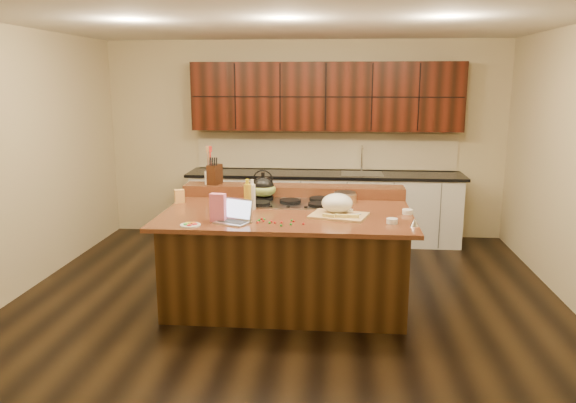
{
  "coord_description": "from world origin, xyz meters",
  "views": [
    {
      "loc": [
        0.5,
        -5.31,
        2.17
      ],
      "look_at": [
        0.0,
        0.05,
        1.0
      ],
      "focal_mm": 35.0,
      "sensor_mm": 36.0,
      "label": 1
    }
  ],
  "objects": [
    {
      "name": "pink_bag",
      "position": [
        -0.58,
        -0.48,
        1.05
      ],
      "size": [
        0.15,
        0.09,
        0.26
      ],
      "primitive_type": "cube",
      "rotation": [
        0.0,
        0.0,
        -0.14
      ],
      "color": "#E0698A",
      "rests_on": "island"
    },
    {
      "name": "gumdrop_3",
      "position": [
        -0.22,
        -0.49,
        0.93
      ],
      "size": [
        0.02,
        0.02,
        0.02
      ],
      "primitive_type": "ellipsoid",
      "color": "#198C26",
      "rests_on": "island"
    },
    {
      "name": "utensil_crock",
      "position": [
        -0.93,
        0.7,
        1.11
      ],
      "size": [
        0.14,
        0.14,
        0.14
      ],
      "primitive_type": "cylinder",
      "rotation": [
        0.0,
        0.0,
        -0.23
      ],
      "color": "white",
      "rests_on": "back_ledge"
    },
    {
      "name": "ramekin_c",
      "position": [
        0.58,
        -0.08,
        0.94
      ],
      "size": [
        0.11,
        0.11,
        0.04
      ],
      "primitive_type": "cylinder",
      "rotation": [
        0.0,
        0.0,
        0.14
      ],
      "color": "white",
      "rests_on": "island"
    },
    {
      "name": "gumdrop_10",
      "position": [
        0.1,
        -0.45,
        0.93
      ],
      "size": [
        0.02,
        0.02,
        0.02
      ],
      "primitive_type": "ellipsoid",
      "color": "red",
      "rests_on": "island"
    },
    {
      "name": "ramekin_a",
      "position": [
        0.97,
        -0.41,
        0.94
      ],
      "size": [
        0.13,
        0.13,
        0.04
      ],
      "primitive_type": "cylinder",
      "rotation": [
        0.0,
        0.0,
        0.36
      ],
      "color": "white",
      "rests_on": "island"
    },
    {
      "name": "laptop",
      "position": [
        -0.43,
        -0.49,
        0.97
      ],
      "size": [
        0.36,
        0.33,
        0.2
      ],
      "rotation": [
        0.0,
        0.0,
        -0.4
      ],
      "color": "#B7B7BC",
      "rests_on": "island"
    },
    {
      "name": "gumdrop_11",
      "position": [
        0.08,
        -0.42,
        0.93
      ],
      "size": [
        0.02,
        0.02,
        0.02
      ],
      "primitive_type": "ellipsoid",
      "color": "#198C26",
      "rests_on": "island"
    },
    {
      "name": "gumdrop_7",
      "position": [
        -0.11,
        -0.52,
        0.93
      ],
      "size": [
        0.02,
        0.02,
        0.02
      ],
      "primitive_type": "ellipsoid",
      "color": "#198C26",
      "rests_on": "island"
    },
    {
      "name": "room",
      "position": [
        0.0,
        0.0,
        1.35
      ],
      "size": [
        5.52,
        5.02,
        2.72
      ],
      "color": "black",
      "rests_on": "ground"
    },
    {
      "name": "gumdrop_13",
      "position": [
        0.0,
        -0.61,
        0.93
      ],
      "size": [
        0.02,
        0.02,
        0.02
      ],
      "primitive_type": "ellipsoid",
      "color": "#198C26",
      "rests_on": "island"
    },
    {
      "name": "back_ledge",
      "position": [
        0.0,
        0.7,
        0.98
      ],
      "size": [
        2.4,
        0.3,
        0.12
      ],
      "primitive_type": "cube",
      "color": "black",
      "rests_on": "island"
    },
    {
      "name": "gumdrop_9",
      "position": [
        0.08,
        -0.56,
        0.93
      ],
      "size": [
        0.02,
        0.02,
        0.02
      ],
      "primitive_type": "ellipsoid",
      "color": "#198C26",
      "rests_on": "island"
    },
    {
      "name": "knife_block",
      "position": [
        -0.87,
        0.7,
        1.15
      ],
      "size": [
        0.15,
        0.2,
        0.22
      ],
      "primitive_type": "cube",
      "rotation": [
        0.0,
        0.0,
        -0.28
      ],
      "color": "black",
      "rests_on": "back_ledge"
    },
    {
      "name": "kettle",
      "position": [
        -0.3,
        0.43,
        1.07
      ],
      "size": [
        0.31,
        0.31,
        0.21
      ],
      "primitive_type": "ellipsoid",
      "rotation": [
        0.0,
        0.0,
        0.38
      ],
      "color": "black",
      "rests_on": "cooktop"
    },
    {
      "name": "gumdrop_8",
      "position": [
        -0.2,
        -0.39,
        0.93
      ],
      "size": [
        0.02,
        0.02,
        0.02
      ],
      "primitive_type": "ellipsoid",
      "color": "red",
      "rests_on": "island"
    },
    {
      "name": "gumdrop_2",
      "position": [
        -0.1,
        -0.48,
        0.93
      ],
      "size": [
        0.02,
        0.02,
        0.02
      ],
      "primitive_type": "ellipsoid",
      "color": "red",
      "rests_on": "island"
    },
    {
      "name": "ramekin_b",
      "position": [
        1.15,
        -0.04,
        0.94
      ],
      "size": [
        0.1,
        0.1,
        0.04
      ],
      "primitive_type": "cylinder",
      "rotation": [
        0.0,
        0.0,
        0.01
      ],
      "color": "white",
      "rests_on": "island"
    },
    {
      "name": "wooden_tray",
      "position": [
        0.49,
        -0.15,
        1.01
      ],
      "size": [
        0.59,
        0.49,
        0.21
      ],
      "rotation": [
        0.0,
        0.0,
        -0.27
      ],
      "color": "tan",
      "rests_on": "island"
    },
    {
      "name": "kitchen_timer",
      "position": [
        1.16,
        -0.49,
        0.96
      ],
      "size": [
        0.1,
        0.1,
        0.07
      ],
      "primitive_type": "cone",
      "rotation": [
        0.0,
        0.0,
        -0.39
      ],
      "color": "silver",
      "rests_on": "island"
    },
    {
      "name": "cooktop",
      "position": [
        0.0,
        0.3,
        0.94
      ],
      "size": [
        0.92,
        0.52,
        0.05
      ],
      "color": "gray",
      "rests_on": "island"
    },
    {
      "name": "gumdrop_6",
      "position": [
        -0.18,
        -0.45,
        0.93
      ],
      "size": [
        0.02,
        0.02,
        0.02
      ],
      "primitive_type": "ellipsoid",
      "color": "red",
      "rests_on": "island"
    },
    {
      "name": "gumdrop_5",
      "position": [
        -0.18,
        -0.41,
        0.93
      ],
      "size": [
        0.02,
        0.02,
        0.02
      ],
      "primitive_type": "ellipsoid",
      "color": "#198C26",
      "rests_on": "island"
    },
    {
      "name": "green_bowl",
      "position": [
        -0.3,
        0.43,
        1.04
      ],
      "size": [
        0.35,
        0.35,
        0.15
      ],
      "primitive_type": "ellipsoid",
      "rotation": [
        0.0,
        0.0,
        0.34
      ],
      "color": "olive",
      "rests_on": "cooktop"
    },
    {
      "name": "gumdrop_12",
      "position": [
        0.19,
        -0.53,
        0.93
      ],
      "size": [
        0.02,
        0.02,
        0.02
      ],
      "primitive_type": "ellipsoid",
      "color": "red",
      "rests_on": "island"
    },
    {
      "name": "candy_plate",
      "position": [
        -0.79,
        -0.66,
        0.93
      ],
      "size": [
        0.21,
        0.21,
        0.01
      ],
      "primitive_type": "cylinder",
      "rotation": [
        0.0,
        0.0,
        0.2
      ],
      "color": "white",
      "rests_on": "island"
    },
    {
      "name": "back_counter",
      "position": [
        0.3,
        2.23,
        0.98
      ],
      "size": [
        3.7,
        0.66,
        2.4
      ],
      "color": "silver",
      "rests_on": "ground"
    },
    {
      "name": "gumdrop_1",
      "position": [
        -0.22,
        -0.44,
        0.93
      ],
      "size": [
        0.02,
        0.02,
        0.02
      ],
      "primitive_type": "ellipsoid",
      "color": "#198C26",
      "rests_on": "island"
    },
    {
      "name": "vinegar_bottle",
      "position": [
        -0.35,
        0.02,
        1.04
      ],
      "size": [
        0.08,
        0.08,
        0.25
      ],
      "primitive_type": "cylinder",
      "rotation": [
        0.0,
        0.0,
        -0.36
      ],
      "color": "silver",
      "rests_on": "island"
    },
    {
      "name": "gumdrop_0",
      "position": [
        -0.01,
        -0.49,
        0.93
      ],
      "size": [
        0.02,
        0.02,
        0.02
      ],
      "primitive_type": "ellipsoid",
      "color": "red",
      "rests_on": "island"
    },
    {
      "name": "island",
      "position": [
        0.0,
        0.0,
        0.46
      ],
      "size": [
        2.4,
        1.6,
        0.92
      ],
      "color": "black",
      "rests_on": "ground"
    },
    {
      "name": "gumdrop_14",
      "position": [
        -0.22,
        -0.52,
        0.93
      ],
      "size": [
        0.02,
        0.02,
        0.02
      ],
      "primitive_type": "ellipsoid",
      "color": "red",
      "rests_on": "island"
    },
    {
      "name": "gumdrop_4",
      "position": [
        -0.07,
        -0.52,
        0.93
      ],
      "size": [
        0.02,
        0.02,
        0.02
      ],
      "primitive_type": "ellipsoid",
      "color": "red",
      "rests_on": "island"
    },
    {
      "name": "oil_bottle",
      "position": [
        -0.38,
        -0.09,
        1.06
      ],
      "size": [
        0.08,
        0.08,
        0.27
      ],
      "primitive_type": "cylinder",
      "rotation": [
        0.0,
        0.0,
        0.15
      ],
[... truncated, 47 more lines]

